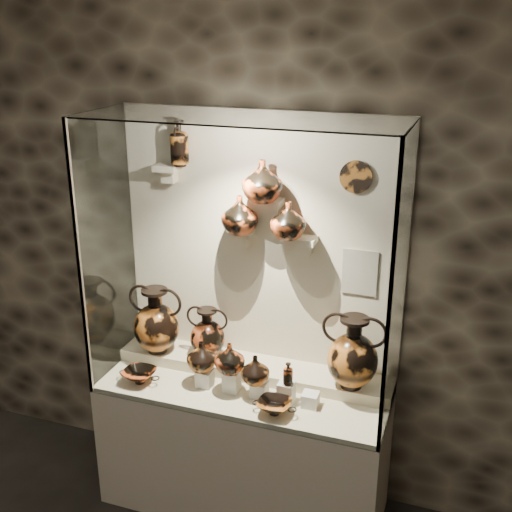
{
  "coord_description": "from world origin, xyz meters",
  "views": [
    {
      "loc": [
        1.15,
        -0.87,
        2.86
      ],
      "look_at": [
        0.07,
        2.22,
        1.65
      ],
      "focal_mm": 45.0,
      "sensor_mm": 36.0,
      "label": 1
    }
  ],
  "objects": [
    {
      "name": "frame_post_left",
      "position": [
        -0.84,
        1.89,
        1.6
      ],
      "size": [
        0.02,
        0.02,
        1.6
      ],
      "primitive_type": "cube",
      "color": "gray",
      "rests_on": "plinth"
    },
    {
      "name": "pedestal_e",
      "position": [
        0.42,
        2.13,
        0.87
      ],
      "size": [
        0.09,
        0.09,
        0.08
      ],
      "primitive_type": "cube",
      "color": "silver",
      "rests_on": "front_tier"
    },
    {
      "name": "glass_top",
      "position": [
        0.0,
        2.18,
        2.4
      ],
      "size": [
        1.7,
        0.6,
        0.01
      ],
      "primitive_type": "cube",
      "color": "white",
      "rests_on": "back_panel"
    },
    {
      "name": "pedestal_a",
      "position": [
        -0.22,
        2.13,
        0.88
      ],
      "size": [
        0.09,
        0.09,
        0.1
      ],
      "primitive_type": "cube",
      "color": "silver",
      "rests_on": "front_tier"
    },
    {
      "name": "amphora_left",
      "position": [
        -0.62,
        2.3,
        1.11
      ],
      "size": [
        0.45,
        0.45,
        0.43
      ],
      "primitive_type": null,
      "rotation": [
        0.0,
        0.0,
        -0.42
      ],
      "color": "#B86423",
      "rests_on": "rear_tier"
    },
    {
      "name": "amphora_mid",
      "position": [
        -0.29,
        2.34,
        1.06
      ],
      "size": [
        0.27,
        0.27,
        0.32
      ],
      "primitive_type": null,
      "rotation": [
        0.0,
        0.0,
        -0.07
      ],
      "color": "#B54820",
      "rests_on": "rear_tier"
    },
    {
      "name": "bracket_ul",
      "position": [
        -0.55,
        2.42,
        2.05
      ],
      "size": [
        0.14,
        0.12,
        0.04
      ],
      "primitive_type": "cube",
      "color": "beige",
      "rests_on": "back_panel"
    },
    {
      "name": "amphora_right",
      "position": [
        0.61,
        2.3,
        1.12
      ],
      "size": [
        0.35,
        0.35,
        0.43
      ],
      "primitive_type": null,
      "rotation": [
        0.0,
        0.0,
        0.01
      ],
      "color": "#B86423",
      "rests_on": "rear_tier"
    },
    {
      "name": "glass_left",
      "position": [
        -0.85,
        2.18,
        1.6
      ],
      "size": [
        0.01,
        0.6,
        1.6
      ],
      "primitive_type": "cube",
      "color": "white",
      "rests_on": "plinth"
    },
    {
      "name": "plinth",
      "position": [
        0.0,
        2.18,
        0.4
      ],
      "size": [
        1.7,
        0.6,
        0.8
      ],
      "primitive_type": "cube",
      "color": "beige",
      "rests_on": "floor"
    },
    {
      "name": "kylix_left",
      "position": [
        -0.6,
        2.03,
        0.88
      ],
      "size": [
        0.25,
        0.21,
        0.1
      ],
      "primitive_type": null,
      "rotation": [
        0.0,
        0.0,
        -0.01
      ],
      "color": "#B54820",
      "rests_on": "front_tier"
    },
    {
      "name": "bracket_cc",
      "position": [
        0.28,
        2.42,
        1.7
      ],
      "size": [
        0.14,
        0.12,
        0.04
      ],
      "primitive_type": "cube",
      "color": "beige",
      "rests_on": "back_panel"
    },
    {
      "name": "jug_c",
      "position": [
        0.1,
        2.11,
        1.01
      ],
      "size": [
        0.21,
        0.21,
        0.17
      ],
      "primitive_type": "imported",
      "rotation": [
        0.0,
        0.0,
        -0.36
      ],
      "color": "#B86423",
      "rests_on": "pedestal_c"
    },
    {
      "name": "lekythos_tall",
      "position": [
        -0.46,
        2.41,
        2.21
      ],
      "size": [
        0.12,
        0.12,
        0.29
      ],
      "primitive_type": null,
      "rotation": [
        0.0,
        0.0,
        -0.02
      ],
      "color": "#B86423",
      "rests_on": "bracket_ul"
    },
    {
      "name": "front_tier",
      "position": [
        0.0,
        2.18,
        0.82
      ],
      "size": [
        1.68,
        0.58,
        0.03
      ],
      "primitive_type": "cube",
      "color": "beige",
      "rests_on": "plinth"
    },
    {
      "name": "wall_plate",
      "position": [
        0.55,
        2.47,
        2.07
      ],
      "size": [
        0.18,
        0.02,
        0.18
      ],
      "primitive_type": "cylinder",
      "rotation": [
        1.57,
        0.0,
        0.0
      ],
      "color": "#91531C",
      "rests_on": "back_panel"
    },
    {
      "name": "jug_b",
      "position": [
        -0.05,
        2.11,
        1.05
      ],
      "size": [
        0.2,
        0.2,
        0.18
      ],
      "primitive_type": "imported",
      "rotation": [
        0.0,
        0.0,
        0.16
      ],
      "color": "#B54820",
      "rests_on": "pedestal_b"
    },
    {
      "name": "bracket_cb",
      "position": [
        0.1,
        2.42,
        1.9
      ],
      "size": [
        0.1,
        0.12,
        0.04
      ],
      "primitive_type": "cube",
      "color": "beige",
      "rests_on": "back_panel"
    },
    {
      "name": "wall_back",
      "position": [
        0.0,
        2.5,
        1.6
      ],
      "size": [
        5.0,
        0.02,
        3.2
      ],
      "primitive_type": "cube",
      "color": "black",
      "rests_on": "ground"
    },
    {
      "name": "pedestal_d",
      "position": [
        0.28,
        2.13,
        0.89
      ],
      "size": [
        0.09,
        0.09,
        0.12
      ],
      "primitive_type": "cube",
      "color": "silver",
      "rests_on": "front_tier"
    },
    {
      "name": "glass_right",
      "position": [
        0.85,
        2.18,
        1.6
      ],
      "size": [
        0.01,
        0.6,
        1.6
      ],
      "primitive_type": "cube",
      "color": "white",
      "rests_on": "plinth"
    },
    {
      "name": "ovoid_vase_c",
      "position": [
        0.2,
        2.37,
        1.82
      ],
      "size": [
        0.24,
        0.24,
        0.21
      ],
      "primitive_type": "imported",
      "rotation": [
        0.0,
        0.0,
        0.2
      ],
      "color": "#B54820",
      "rests_on": "bracket_cc"
    },
    {
      "name": "kylix_right",
      "position": [
        0.25,
        1.99,
        0.88
      ],
      "size": [
        0.26,
        0.23,
        0.1
      ],
      "primitive_type": null,
      "rotation": [
        0.0,
        0.0,
        0.1
      ],
      "color": "#B86423",
      "rests_on": "front_tier"
    },
    {
      "name": "ovoid_vase_b",
      "position": [
        0.05,
        2.36,
        2.03
      ],
      "size": [
        0.28,
        0.28,
        0.23
      ],
      "primitive_type": "imported",
      "rotation": [
        0.0,
        0.0,
        0.28
      ],
      "color": "#B54820",
      "rests_on": "bracket_cb"
    },
    {
      "name": "bracket_ca",
      "position": [
        -0.1,
        2.42,
        1.7
      ],
      "size": [
        0.14,
        0.12,
        0.04
      ],
      "primitive_type": "cube",
      "color": "beige",
      "rests_on": "back_panel"
    },
    {
      "name": "ovoid_vase_a",
      "position": [
        -0.08,
        2.36,
        1.83
      ],
      "size": [
        0.27,
        0.27,
        0.22
      ],
      "primitive_type": "imported",
      "rotation": [
        0.0,
        0.0,
        -0.31
      ],
      "color": "#B54820",
      "rests_on": "bracket_ca"
    },
    {
      "name": "frame_post_right",
      "position": [
        0.84,
        1.89,
        1.6
      ],
      "size": [
        0.02,
        0.02,
        1.6
      ],
      "primitive_type": "cube",
      "color": "gray",
      "rests_on": "plinth"
    },
    {
      "name": "back_panel",
      "position": [
        0.0,
        2.5,
        1.6
      ],
      "size": [
        1.7,
        0.03,
        1.6
      ],
      "primitive_type": "cube",
      "color": "beige",
      "rests_on": "plinth"
    },
    {
      "name": "info_placard",
      "position": [
        0.59,
        2.47,
        1.53
      ],
      "size": [
        0.2,
        0.01,
        0.27
      ],
      "primitive_type": "cube",
      "color": "beige",
      "rests_on": "back_panel"
    },
    {
      "name": "glass_front",
      "position": [
        0.0,
        1.88,
        1.6
      ],
      "size": [
        1.7,
        0.01,
        1.6
      ],
      "primitive_type": "cube",
      "color": "white",
      "rests_on": "plinth"
    },
    {
      "name": "pedestal_c",
      "position": [
        0.12,
        2.13,
        0.88
      ],
      "size": [
        0.09,
        0.09,
        0.09
      ],
      "primitive_type": "cube",
      "color": "silver",
      "rests_on": "front_tier"
    },
    {
      "name": "pedestal_b",
      "position": [
        -0.05,
        2.13,
        0.9
      ],
      "size": [
        0.09,
        0.09,
        0.13
      ],
      "primitive_type": "cube",
      "color": "silver",
      "rests_on": "front_tier"
    },
    {
      "name": "lekythos_small",
      "position": [
        0.29,
        2.12,
        1.03
      ],
      "size": [
        0.08,
        0.08,
        0.15
      ],
      "primitive_type": null,
      "rotation": [
        0.0,
        0.0,
        -0.23
      ],
      "color": "#B54820",
      "rests_on": "pedestal_d"
    },
    {
      "name": "rear_tier",
      "position": [
        0.0,
        2.35,
        0.85
      ],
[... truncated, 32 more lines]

